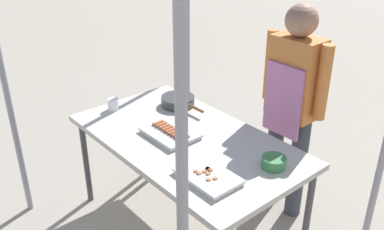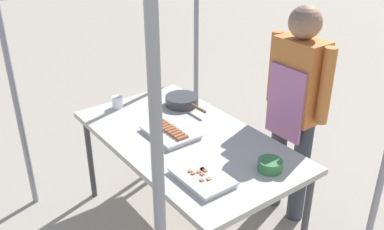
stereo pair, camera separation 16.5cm
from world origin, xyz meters
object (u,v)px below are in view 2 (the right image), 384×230
at_px(cooking_wok, 182,100).
at_px(stall_table, 186,144).
at_px(condiment_bowl, 270,165).
at_px(tray_grilled_sausages, 170,132).
at_px(vendor_woman, 296,100).
at_px(drink_cup_near_edge, 117,102).
at_px(tray_meat_skewers, 202,177).

bearing_deg(cooking_wok, stall_table, -32.51).
distance_m(cooking_wok, condiment_bowl, 1.03).
xyz_separation_m(tray_grilled_sausages, vendor_woman, (0.38, 0.78, 0.16)).
bearing_deg(drink_cup_near_edge, cooking_wok, 58.65).
bearing_deg(tray_meat_skewers, cooking_wok, 151.14).
distance_m(stall_table, condiment_bowl, 0.63).
bearing_deg(stall_table, tray_meat_skewers, -25.12).
height_order(tray_meat_skewers, drink_cup_near_edge, drink_cup_near_edge).
relative_size(tray_grilled_sausages, condiment_bowl, 2.51).
relative_size(stall_table, tray_meat_skewers, 4.47).
relative_size(tray_grilled_sausages, cooking_wok, 0.87).
distance_m(stall_table, drink_cup_near_edge, 0.70).
bearing_deg(tray_meat_skewers, tray_grilled_sausages, 164.75).
xyz_separation_m(stall_table, tray_meat_skewers, (0.44, -0.21, 0.07)).
bearing_deg(condiment_bowl, cooking_wok, 174.26).
relative_size(tray_grilled_sausages, vendor_woman, 0.23).
bearing_deg(cooking_wok, condiment_bowl, -5.74).
height_order(stall_table, drink_cup_near_edge, drink_cup_near_edge).
distance_m(tray_grilled_sausages, cooking_wok, 0.47).
xyz_separation_m(cooking_wok, vendor_woman, (0.72, 0.44, 0.14)).
bearing_deg(cooking_wok, tray_grilled_sausages, -44.87).
relative_size(tray_meat_skewers, cooking_wok, 0.87).
xyz_separation_m(tray_meat_skewers, vendor_woman, (-0.15, 0.92, 0.17)).
relative_size(stall_table, drink_cup_near_edge, 18.36).
xyz_separation_m(tray_meat_skewers, condiment_bowl, (0.16, 0.38, 0.02)).
relative_size(tray_meat_skewers, vendor_woman, 0.23).
bearing_deg(stall_table, cooking_wok, 147.49).
distance_m(tray_meat_skewers, condiment_bowl, 0.41).
bearing_deg(tray_meat_skewers, drink_cup_near_edge, 176.89).
bearing_deg(tray_grilled_sausages, condiment_bowl, 18.39).
bearing_deg(condiment_bowl, drink_cup_near_edge, -166.20).
xyz_separation_m(tray_grilled_sausages, drink_cup_near_edge, (-0.59, -0.08, 0.02)).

